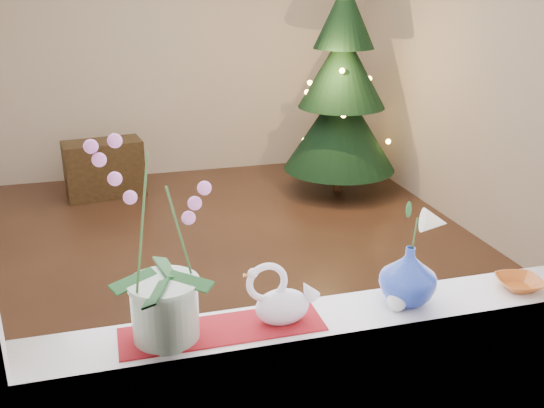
% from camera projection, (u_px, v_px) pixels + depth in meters
% --- Properties ---
extents(ground, '(5.00, 5.00, 0.00)m').
position_uv_depth(ground, '(215.00, 265.00, 4.63)').
color(ground, '#372016').
rests_on(ground, ground).
extents(wall_back, '(4.50, 0.10, 2.70)m').
position_uv_depth(wall_back, '(168.00, 50.00, 6.42)').
color(wall_back, beige).
rests_on(wall_back, ground).
extents(wall_front, '(4.50, 0.10, 2.70)m').
position_uv_depth(wall_front, '(345.00, 216.00, 1.90)').
color(wall_front, beige).
rests_on(wall_front, ground).
extents(wall_right, '(0.10, 5.00, 2.70)m').
position_uv_depth(wall_right, '(493.00, 75.00, 4.73)').
color(wall_right, beige).
rests_on(wall_right, ground).
extents(windowsill, '(2.20, 0.26, 0.04)m').
position_uv_depth(windowsill, '(327.00, 320.00, 2.18)').
color(windowsill, white).
rests_on(windowsill, window_apron).
extents(window_frame, '(2.22, 0.06, 1.60)m').
position_uv_depth(window_frame, '(347.00, 104.00, 1.81)').
color(window_frame, white).
rests_on(window_frame, windowsill).
extents(runner, '(0.70, 0.20, 0.01)m').
position_uv_depth(runner, '(223.00, 329.00, 2.07)').
color(runner, maroon).
rests_on(runner, windowsill).
extents(orchid_pot, '(0.32, 0.32, 0.70)m').
position_uv_depth(orchid_pot, '(160.00, 242.00, 1.91)').
color(orchid_pot, silver).
rests_on(orchid_pot, windowsill).
extents(swan, '(0.28, 0.18, 0.22)m').
position_uv_depth(swan, '(282.00, 294.00, 2.09)').
color(swan, silver).
rests_on(swan, windowsill).
extents(blue_vase, '(0.31, 0.31, 0.25)m').
position_uv_depth(blue_vase, '(409.00, 271.00, 2.22)').
color(blue_vase, navy).
rests_on(blue_vase, windowsill).
extents(lily, '(0.14, 0.08, 0.19)m').
position_uv_depth(lily, '(414.00, 214.00, 2.14)').
color(lily, silver).
rests_on(lily, blue_vase).
extents(paperweight, '(0.08, 0.08, 0.07)m').
position_uv_depth(paperweight, '(397.00, 301.00, 2.19)').
color(paperweight, silver).
rests_on(paperweight, windowsill).
extents(amber_dish, '(0.17, 0.17, 0.04)m').
position_uv_depth(amber_dish, '(519.00, 284.00, 2.35)').
color(amber_dish, '#B0531B').
rests_on(amber_dish, windowsill).
extents(xmas_tree, '(1.38, 1.38, 2.07)m').
position_uv_depth(xmas_tree, '(342.00, 90.00, 5.94)').
color(xmas_tree, '#11321C').
rests_on(xmas_tree, ground).
extents(side_table, '(0.80, 0.48, 0.56)m').
position_uv_depth(side_table, '(104.00, 169.00, 6.04)').
color(side_table, black).
rests_on(side_table, ground).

